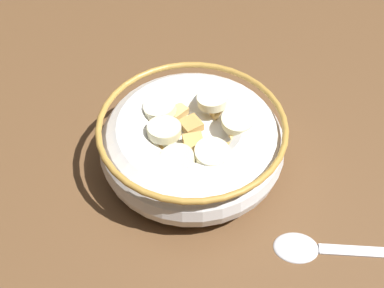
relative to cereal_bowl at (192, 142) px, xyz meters
The scene contains 3 objects.
ground_plane 4.29cm from the cereal_bowl, 164.74° to the left, with size 137.50×137.50×2.00cm, color brown.
cereal_bowl is the anchor object (origin of this frame).
spoon 15.29cm from the cereal_bowl, 46.56° to the right, with size 15.39×4.62×0.80cm.
Camera 1 is at (-3.25, -31.53, 38.99)cm, focal length 46.38 mm.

